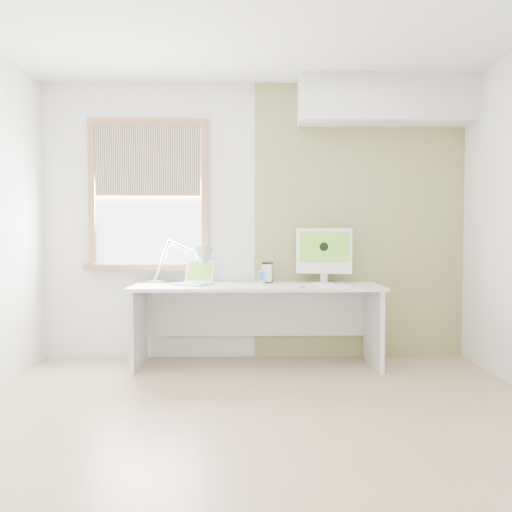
{
  "coord_description": "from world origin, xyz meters",
  "views": [
    {
      "loc": [
        -0.08,
        -3.44,
        1.2
      ],
      "look_at": [
        0.0,
        1.05,
        1.0
      ],
      "focal_mm": 38.18,
      "sensor_mm": 36.0,
      "label": 1
    }
  ],
  "objects_px": {
    "desk": "(256,306)",
    "desk_lamp": "(194,261)",
    "laptop": "(196,279)",
    "imac": "(324,252)",
    "external_drive": "(268,272)"
  },
  "relations": [
    {
      "from": "desk",
      "to": "desk_lamp",
      "type": "xyz_separation_m",
      "value": [
        -0.56,
        0.04,
        0.41
      ]
    },
    {
      "from": "desk_lamp",
      "to": "desk",
      "type": "bearing_deg",
      "value": -4.24
    },
    {
      "from": "desk",
      "to": "laptop",
      "type": "height_order",
      "value": "laptop"
    },
    {
      "from": "laptop",
      "to": "imac",
      "type": "height_order",
      "value": "imac"
    },
    {
      "from": "external_drive",
      "to": "desk_lamp",
      "type": "bearing_deg",
      "value": -170.93
    },
    {
      "from": "desk",
      "to": "imac",
      "type": "height_order",
      "value": "imac"
    },
    {
      "from": "imac",
      "to": "laptop",
      "type": "bearing_deg",
      "value": -172.41
    },
    {
      "from": "desk_lamp",
      "to": "imac",
      "type": "height_order",
      "value": "imac"
    },
    {
      "from": "laptop",
      "to": "imac",
      "type": "distance_m",
      "value": 1.2
    },
    {
      "from": "desk",
      "to": "desk_lamp",
      "type": "bearing_deg",
      "value": 175.76
    },
    {
      "from": "external_drive",
      "to": "imac",
      "type": "relative_size",
      "value": 0.36
    },
    {
      "from": "desk",
      "to": "imac",
      "type": "bearing_deg",
      "value": 10.24
    },
    {
      "from": "desk_lamp",
      "to": "laptop",
      "type": "distance_m",
      "value": 0.18
    },
    {
      "from": "desk_lamp",
      "to": "external_drive",
      "type": "height_order",
      "value": "desk_lamp"
    },
    {
      "from": "desk",
      "to": "external_drive",
      "type": "relative_size",
      "value": 11.79
    }
  ]
}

